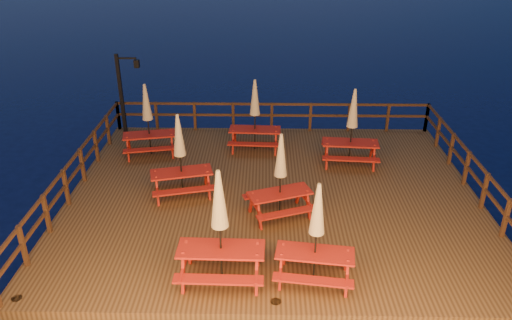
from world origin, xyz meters
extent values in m
plane|color=black|center=(0.00, 0.00, 0.00)|extent=(500.00, 500.00, 0.00)
cube|color=#442C16|center=(0.00, 0.00, 0.20)|extent=(12.00, 10.00, 0.40)
cylinder|color=#3B1D12|center=(-5.60, 4.60, -0.30)|extent=(0.24, 0.24, 1.40)
cylinder|color=#3B1D12|center=(0.00, 4.60, -0.30)|extent=(0.24, 0.24, 1.40)
cylinder|color=#3B1D12|center=(5.60, 4.60, -0.30)|extent=(0.24, 0.24, 1.40)
cube|color=#3B1D12|center=(0.00, 4.85, 1.45)|extent=(11.70, 0.06, 0.09)
cube|color=#3B1D12|center=(0.00, 4.85, 1.01)|extent=(11.70, 0.06, 0.09)
cube|color=#3B1D12|center=(-4.68, 4.85, 0.95)|extent=(0.10, 0.10, 1.10)
cube|color=#3B1D12|center=(0.00, 4.85, 0.95)|extent=(0.10, 0.10, 1.10)
cube|color=#3B1D12|center=(4.68, 4.85, 0.95)|extent=(0.10, 0.10, 1.10)
cube|color=#3B1D12|center=(-5.85, 0.00, 1.45)|extent=(0.06, 9.70, 0.09)
cube|color=#3B1D12|center=(-5.85, 0.00, 1.01)|extent=(0.06, 9.70, 0.09)
cube|color=#3B1D12|center=(-5.85, -3.88, 0.95)|extent=(0.10, 0.10, 1.10)
cube|color=#3B1D12|center=(-5.85, 0.00, 0.95)|extent=(0.10, 0.10, 1.10)
cube|color=#3B1D12|center=(-5.85, 3.88, 0.95)|extent=(0.10, 0.10, 1.10)
cube|color=#3B1D12|center=(5.85, 0.00, 1.45)|extent=(0.06, 9.70, 0.09)
cube|color=#3B1D12|center=(5.85, 0.00, 1.01)|extent=(0.06, 9.70, 0.09)
cube|color=#3B1D12|center=(5.85, 0.00, 0.95)|extent=(0.10, 0.10, 1.10)
cube|color=#3B1D12|center=(5.85, 3.88, 0.95)|extent=(0.10, 0.10, 1.10)
cube|color=black|center=(-5.55, 4.55, 1.90)|extent=(0.12, 0.12, 3.00)
cube|color=black|center=(-5.20, 4.55, 3.25)|extent=(0.70, 0.06, 0.06)
cube|color=black|center=(-4.85, 4.55, 3.05)|extent=(0.18, 0.18, 0.28)
sphere|color=#FFAD66|center=(-4.85, 4.55, 3.05)|extent=(0.14, 0.14, 0.14)
cube|color=maroon|center=(-0.60, 3.13, 1.14)|extent=(1.80, 0.78, 0.05)
cube|color=maroon|center=(-0.57, 3.72, 0.84)|extent=(1.78, 0.37, 0.05)
cube|color=maroon|center=(-0.63, 2.54, 0.84)|extent=(1.78, 0.37, 0.05)
cube|color=maroon|center=(-1.32, 3.49, 0.77)|extent=(0.06, 0.10, 0.74)
cube|color=maroon|center=(-1.36, 2.85, 0.77)|extent=(0.06, 0.10, 0.74)
cube|color=maroon|center=(0.15, 3.42, 0.77)|extent=(0.06, 0.10, 0.74)
cube|color=maroon|center=(0.12, 2.77, 0.77)|extent=(0.06, 0.10, 0.74)
cylinder|color=black|center=(-0.60, 3.13, 1.63)|extent=(0.04, 0.04, 2.46)
cone|color=tan|center=(-0.60, 3.13, 2.32)|extent=(0.35, 0.35, 1.23)
sphere|color=black|center=(-0.60, 3.13, 2.88)|extent=(0.07, 0.07, 0.07)
cube|color=maroon|center=(0.16, -1.19, 1.11)|extent=(1.83, 1.22, 0.05)
cube|color=maroon|center=(-0.04, -0.66, 0.83)|extent=(1.69, 0.85, 0.05)
cube|color=maroon|center=(0.36, -1.72, 0.83)|extent=(1.69, 0.85, 0.05)
cube|color=maroon|center=(-0.61, -1.15, 0.75)|extent=(0.09, 0.11, 0.71)
cube|color=maroon|center=(-0.39, -1.74, 0.75)|extent=(0.09, 0.11, 0.71)
cube|color=maroon|center=(0.71, -0.65, 0.75)|extent=(0.09, 0.11, 0.71)
cube|color=maroon|center=(0.93, -1.24, 0.75)|extent=(0.09, 0.11, 0.71)
cylinder|color=black|center=(0.16, -1.19, 1.58)|extent=(0.04, 0.04, 2.36)
cone|color=tan|center=(0.16, -1.19, 2.24)|extent=(0.34, 0.34, 1.18)
sphere|color=black|center=(0.16, -1.19, 2.79)|extent=(0.07, 0.07, 0.07)
cube|color=maroon|center=(0.87, -3.85, 1.12)|extent=(1.80, 0.90, 0.05)
cube|color=maroon|center=(0.94, -3.28, 0.83)|extent=(1.75, 0.50, 0.05)
cube|color=maroon|center=(0.79, -4.42, 0.83)|extent=(1.75, 0.50, 0.05)
cube|color=maroon|center=(0.19, -3.44, 0.76)|extent=(0.07, 0.10, 0.72)
cube|color=maroon|center=(0.11, -4.07, 0.76)|extent=(0.07, 0.10, 0.72)
cube|color=maroon|center=(1.62, -3.63, 0.76)|extent=(0.07, 0.10, 0.72)
cube|color=maroon|center=(1.54, -4.26, 0.76)|extent=(0.07, 0.10, 0.72)
cylinder|color=black|center=(0.87, -3.85, 1.60)|extent=(0.04, 0.04, 2.40)
cone|color=tan|center=(0.87, -3.85, 2.27)|extent=(0.35, 0.35, 1.20)
sphere|color=black|center=(0.87, -3.85, 2.83)|extent=(0.07, 0.07, 0.07)
cube|color=maroon|center=(-1.21, -3.85, 1.20)|extent=(1.95, 0.79, 0.05)
cube|color=maroon|center=(-1.20, -3.21, 0.88)|extent=(1.94, 0.34, 0.05)
cube|color=maroon|center=(-1.23, -4.49, 0.88)|extent=(1.94, 0.34, 0.05)
cube|color=maroon|center=(-2.01, -3.48, 0.80)|extent=(0.07, 0.11, 0.80)
cube|color=maroon|center=(-2.03, -4.19, 0.80)|extent=(0.07, 0.11, 0.80)
cube|color=maroon|center=(-0.40, -3.51, 0.80)|extent=(0.07, 0.11, 0.80)
cube|color=maroon|center=(-0.42, -4.22, 0.80)|extent=(0.07, 0.11, 0.80)
cylinder|color=black|center=(-1.21, -3.85, 1.74)|extent=(0.05, 0.05, 2.68)
cone|color=tan|center=(-1.21, -3.85, 2.49)|extent=(0.39, 0.39, 1.34)
sphere|color=black|center=(-1.21, -3.85, 3.11)|extent=(0.08, 0.08, 0.08)
cube|color=maroon|center=(2.54, 2.04, 1.15)|extent=(1.86, 0.84, 0.05)
cube|color=maroon|center=(2.58, 2.64, 0.85)|extent=(1.82, 0.42, 0.05)
cube|color=maroon|center=(2.49, 1.44, 0.85)|extent=(1.82, 0.42, 0.05)
cube|color=maroon|center=(1.81, 2.43, 0.78)|extent=(0.07, 0.10, 0.75)
cube|color=maroon|center=(1.76, 1.77, 0.78)|extent=(0.07, 0.10, 0.75)
cube|color=maroon|center=(3.31, 2.31, 0.78)|extent=(0.07, 0.10, 0.75)
cube|color=maroon|center=(3.26, 1.65, 0.78)|extent=(0.07, 0.10, 0.75)
cylinder|color=black|center=(2.54, 2.04, 1.65)|extent=(0.04, 0.04, 2.51)
cone|color=tan|center=(2.54, 2.04, 2.36)|extent=(0.36, 0.36, 1.25)
sphere|color=black|center=(2.54, 2.04, 2.94)|extent=(0.07, 0.07, 0.07)
cube|color=maroon|center=(-2.67, -0.09, 1.14)|extent=(1.88, 1.10, 0.05)
cube|color=maroon|center=(-2.81, 0.48, 0.84)|extent=(1.78, 0.70, 0.05)
cube|color=maroon|center=(-2.53, -0.66, 0.84)|extent=(1.78, 0.70, 0.05)
cube|color=maroon|center=(-3.46, 0.04, 0.77)|extent=(0.08, 0.11, 0.74)
cube|color=maroon|center=(-3.30, -0.58, 0.77)|extent=(0.08, 0.11, 0.74)
cube|color=maroon|center=(-2.04, 0.40, 0.77)|extent=(0.08, 0.11, 0.74)
cube|color=maroon|center=(-1.88, -0.22, 0.77)|extent=(0.08, 0.11, 0.74)
cylinder|color=black|center=(-2.67, -0.09, 1.63)|extent=(0.04, 0.04, 2.45)
cone|color=tan|center=(-2.67, -0.09, 2.31)|extent=(0.35, 0.35, 1.23)
sphere|color=black|center=(-2.67, -0.09, 2.88)|extent=(0.07, 0.07, 0.07)
cube|color=maroon|center=(-4.18, 2.64, 1.13)|extent=(1.85, 1.01, 0.05)
cube|color=maroon|center=(-4.30, 3.21, 0.84)|extent=(1.77, 0.61, 0.05)
cube|color=maroon|center=(-4.06, 2.07, 0.84)|extent=(1.77, 0.61, 0.05)
cube|color=maroon|center=(-4.96, 2.81, 0.76)|extent=(0.08, 0.11, 0.73)
cube|color=maroon|center=(-4.83, 2.18, 0.76)|extent=(0.08, 0.11, 0.73)
cube|color=maroon|center=(-3.53, 3.10, 0.76)|extent=(0.08, 0.11, 0.73)
cube|color=maroon|center=(-3.40, 2.47, 0.76)|extent=(0.08, 0.11, 0.73)
cylinder|color=black|center=(-4.18, 2.64, 1.62)|extent=(0.04, 0.04, 2.43)
cone|color=tan|center=(-4.18, 2.64, 2.30)|extent=(0.35, 0.35, 1.22)
sphere|color=black|center=(-4.18, 2.64, 2.86)|extent=(0.07, 0.07, 0.07)
camera|label=1|loc=(-0.28, -12.83, 7.85)|focal=35.00mm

